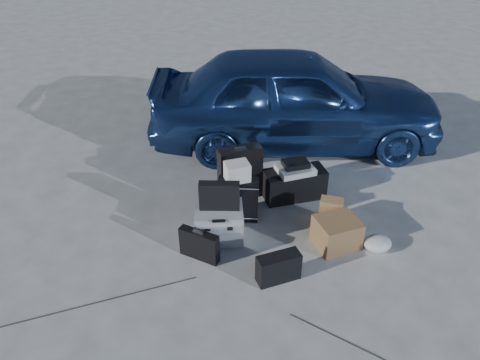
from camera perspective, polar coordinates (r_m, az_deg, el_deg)
The scene contains 15 objects.
ground at distance 5.07m, azimuth 2.32°, elevation -9.77°, with size 60.00×60.00×0.00m, color #BBBCB6.
car at distance 6.98m, azimuth 6.70°, elevation 9.90°, with size 1.69×4.21×1.43m, color #2C4D90.
pelican_case at distance 5.25m, azimuth -2.55°, elevation -5.18°, with size 0.53×0.43×0.38m, color #B0B2B6.
laptop_bag at distance 5.05m, azimuth -2.53°, elevation -1.94°, with size 0.44×0.11×0.33m, color black.
briefcase at distance 5.00m, azimuth -4.99°, elevation -7.90°, with size 0.44×0.10×0.35m, color black.
suitcase_left at distance 5.80m, azimuth -0.00°, elevation 0.87°, with size 0.54×0.19×0.70m, color black.
suitcase_right at distance 5.46m, azimuth -0.19°, elevation -2.37°, with size 0.46×0.17×0.55m, color black.
white_carton at distance 5.25m, azimuth -0.35°, elevation 1.04°, with size 0.26×0.21×0.21m, color silver.
duffel_bag at distance 5.92m, azimuth 6.65°, elevation -0.49°, with size 0.76×0.33×0.38m, color black.
flat_box_white at distance 5.78m, azimuth 6.75°, elevation 1.30°, with size 0.44×0.33×0.08m, color silver.
flat_box_black at distance 5.76m, azimuth 6.79°, elevation 2.00°, with size 0.31×0.22×0.07m, color black.
kraft_bag at distance 5.53m, azimuth 11.00°, elevation -3.86°, with size 0.26×0.16×0.35m, color #B07B4C.
cardboard_box at distance 5.26m, azimuth 11.71°, elevation -6.29°, with size 0.45×0.39×0.33m, color #936240.
plastic_bag at distance 5.35m, azimuth 16.42°, elevation -7.43°, with size 0.31×0.26×0.17m, color #B9BDC0.
messenger_bag at distance 4.77m, azimuth 4.71°, elevation -10.61°, with size 0.44×0.17×0.31m, color black.
Camera 1 is at (-0.33, -3.70, 3.45)m, focal length 35.00 mm.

